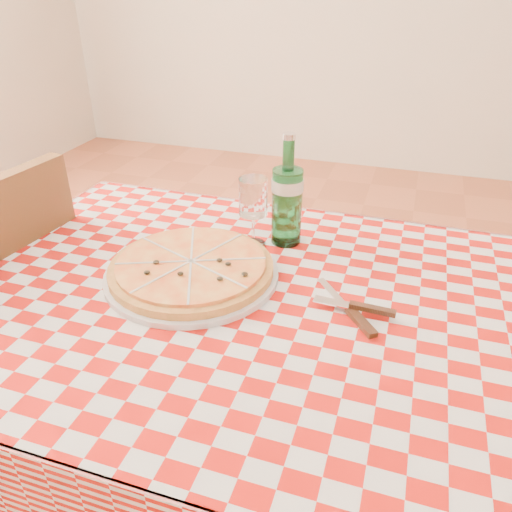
{
  "coord_description": "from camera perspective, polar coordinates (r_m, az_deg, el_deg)",
  "views": [
    {
      "loc": [
        0.25,
        -0.78,
        1.33
      ],
      "look_at": [
        -0.02,
        0.06,
        0.82
      ],
      "focal_mm": 35.0,
      "sensor_mm": 36.0,
      "label": 1
    }
  ],
  "objects": [
    {
      "name": "dining_table",
      "position": [
        1.06,
        0.02,
        -9.15
      ],
      "size": [
        1.2,
        0.8,
        0.75
      ],
      "color": "brown",
      "rests_on": "ground"
    },
    {
      "name": "tablecloth",
      "position": [
        1.0,
        0.02,
        -4.97
      ],
      "size": [
        1.3,
        0.9,
        0.01
      ],
      "primitive_type": "cube",
      "color": "#A9100A",
      "rests_on": "dining_table"
    },
    {
      "name": "pizza_plate",
      "position": [
        1.06,
        -7.39,
        -1.25
      ],
      "size": [
        0.48,
        0.48,
        0.05
      ],
      "primitive_type": null,
      "rotation": [
        0.0,
        0.0,
        -0.39
      ],
      "color": "#CD8B44",
      "rests_on": "tablecloth"
    },
    {
      "name": "water_bottle",
      "position": [
        1.15,
        3.6,
        7.49
      ],
      "size": [
        0.1,
        0.1,
        0.26
      ],
      "primitive_type": null,
      "rotation": [
        0.0,
        0.0,
        -0.39
      ],
      "color": "#18622A",
      "rests_on": "tablecloth"
    },
    {
      "name": "wine_glass",
      "position": [
        1.15,
        -0.32,
        4.95
      ],
      "size": [
        0.07,
        0.07,
        0.17
      ],
      "primitive_type": null,
      "rotation": [
        0.0,
        0.0,
        0.13
      ],
      "color": "white",
      "rests_on": "tablecloth"
    },
    {
      "name": "cutlery",
      "position": [
        0.97,
        10.6,
        -5.67
      ],
      "size": [
        0.28,
        0.26,
        0.02
      ],
      "primitive_type": null,
      "rotation": [
        0.0,
        0.0,
        -0.4
      ],
      "color": "silver",
      "rests_on": "tablecloth"
    }
  ]
}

